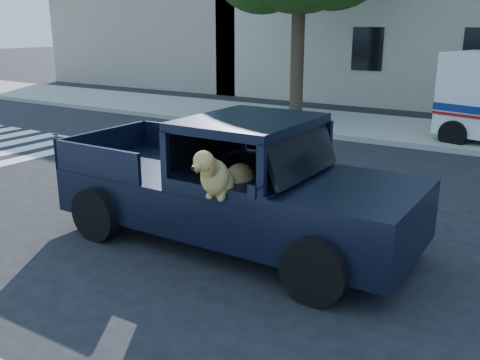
{
  "coord_description": "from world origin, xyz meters",
  "views": [
    {
      "loc": [
        4.08,
        -6.62,
        3.13
      ],
      "look_at": [
        0.39,
        -0.82,
        1.11
      ],
      "focal_mm": 40.0,
      "sensor_mm": 36.0,
      "label": 1
    }
  ],
  "objects": [
    {
      "name": "far_sidewalk",
      "position": [
        0.0,
        9.2,
        0.07
      ],
      "size": [
        60.0,
        4.0,
        0.15
      ],
      "primitive_type": "cube",
      "color": "gray",
      "rests_on": "ground"
    },
    {
      "name": "lane_stripes",
      "position": [
        2.0,
        3.4,
        0.01
      ],
      "size": [
        21.6,
        0.14,
        0.01
      ],
      "primitive_type": null,
      "color": "silver",
      "rests_on": "ground"
    },
    {
      "name": "building_left",
      "position": [
        -15.0,
        16.5,
        4.0
      ],
      "size": [
        12.0,
        6.0,
        8.0
      ],
      "primitive_type": "cube",
      "color": "tan",
      "rests_on": "ground"
    },
    {
      "name": "pickup_truck",
      "position": [
        -0.05,
        -0.44,
        0.64
      ],
      "size": [
        5.27,
        2.68,
        1.88
      ],
      "rotation": [
        0.0,
        0.0,
        0.0
      ],
      "color": "black",
      "rests_on": "ground"
    },
    {
      "name": "ground",
      "position": [
        0.0,
        0.0,
        0.0
      ],
      "size": [
        120.0,
        120.0,
        0.0
      ],
      "primitive_type": "plane",
      "color": "black",
      "rests_on": "ground"
    }
  ]
}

